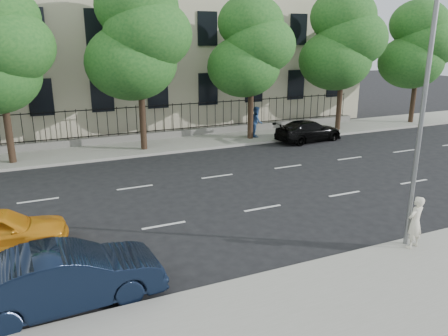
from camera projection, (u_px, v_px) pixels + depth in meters
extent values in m
plane|color=black|center=(298.00, 233.00, 14.90)|extent=(120.00, 120.00, 0.00)
cube|color=gray|center=(383.00, 291.00, 11.38)|extent=(60.00, 4.00, 0.15)
cube|color=gray|center=(173.00, 144.00, 27.12)|extent=(60.00, 4.00, 0.15)
cube|color=#C1B699|center=(132.00, 2.00, 32.44)|extent=(34.00, 12.00, 18.00)
cube|color=slate|center=(165.00, 134.00, 28.53)|extent=(30.00, 0.50, 0.40)
cube|color=black|center=(165.00, 130.00, 28.45)|extent=(28.80, 0.05, 0.05)
cube|color=black|center=(164.00, 105.00, 27.99)|extent=(28.80, 0.05, 0.05)
cylinder|color=slate|center=(422.00, 119.00, 12.68)|extent=(0.14, 0.14, 8.00)
cylinder|color=#382619|center=(9.00, 134.00, 22.45)|extent=(0.36, 0.36, 2.97)
ellipsoid|color=#194C1B|center=(8.00, 47.00, 21.23)|extent=(4.50, 4.50, 3.70)
cylinder|color=#382619|center=(143.00, 121.00, 25.14)|extent=(0.36, 0.36, 3.32)
ellipsoid|color=#194C1B|center=(131.00, 62.00, 24.31)|extent=(5.13, 5.13, 4.21)
ellipsoid|color=#194C1B|center=(148.00, 35.00, 23.80)|extent=(4.86, 4.86, 4.00)
ellipsoid|color=#194C1B|center=(137.00, 6.00, 23.75)|extent=(4.59, 4.59, 3.78)
cylinder|color=#382619|center=(251.00, 115.00, 27.92)|extent=(0.36, 0.36, 3.08)
ellipsoid|color=#194C1B|center=(243.00, 67.00, 27.17)|extent=(4.56, 4.56, 3.74)
ellipsoid|color=#194C1B|center=(261.00, 45.00, 26.71)|extent=(4.32, 4.32, 3.55)
ellipsoid|color=#194C1B|center=(251.00, 22.00, 26.70)|extent=(4.08, 4.08, 3.36)
cylinder|color=#382619|center=(339.00, 107.00, 30.64)|extent=(0.36, 0.36, 3.22)
ellipsoid|color=#194C1B|center=(335.00, 60.00, 29.84)|extent=(4.94, 4.94, 4.06)
ellipsoid|color=#194C1B|center=(352.00, 39.00, 29.35)|extent=(4.68, 4.68, 3.85)
ellipsoid|color=#194C1B|center=(343.00, 16.00, 29.31)|extent=(4.42, 4.42, 3.64)
cylinder|color=#382619|center=(413.00, 103.00, 33.41)|extent=(0.36, 0.36, 3.01)
ellipsoid|color=#194C1B|center=(411.00, 62.00, 32.66)|extent=(4.75, 4.75, 3.90)
ellipsoid|color=#194C1B|center=(427.00, 43.00, 32.18)|extent=(4.50, 4.50, 3.70)
ellipsoid|color=#194C1B|center=(419.00, 24.00, 32.16)|extent=(4.25, 4.25, 3.50)
imported|color=black|center=(66.00, 277.00, 10.67)|extent=(4.80, 1.90, 1.55)
imported|color=black|center=(309.00, 131.00, 28.03)|extent=(4.85, 2.40, 1.35)
imported|color=beige|center=(415.00, 222.00, 13.35)|extent=(0.68, 0.51, 1.67)
imported|color=navy|center=(256.00, 122.00, 28.58)|extent=(1.08, 1.19, 1.98)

